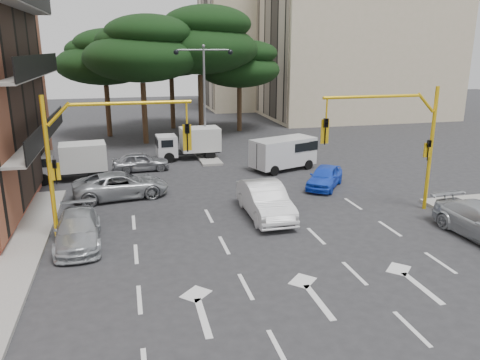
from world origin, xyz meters
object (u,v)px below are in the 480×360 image
object	(u,v)px
car_white_hatch	(265,200)
box_truck_a	(70,162)
car_silver_cross_a	(121,185)
box_truck_b	(189,144)
car_silver_wagon	(78,230)
signal_mast_right	(399,133)
car_blue_compact	(325,177)
van_white	(283,154)
signal_mast_left	(95,147)
car_silver_cross_b	(141,162)
street_lamp_center	(204,81)

from	to	relation	value
car_white_hatch	box_truck_a	size ratio (longest dim) A/B	1.09
car_silver_cross_a	box_truck_b	bearing A→B (deg)	-38.81
box_truck_a	car_silver_wagon	bearing A→B (deg)	-178.45
signal_mast_right	car_white_hatch	xyz separation A→B (m)	(-6.23, 0.84, -3.08)
car_blue_compact	van_white	distance (m)	4.54
signal_mast_left	car_blue_compact	size ratio (longest dim) A/B	1.63
car_blue_compact	car_silver_cross_a	distance (m)	11.30
car_silver_cross_b	car_blue_compact	bearing A→B (deg)	-125.51
box_truck_a	signal_mast_right	bearing A→B (deg)	-127.18
car_silver_cross_a	street_lamp_center	bearing A→B (deg)	-43.49
signal_mast_right	car_blue_compact	distance (m)	5.85
signal_mast_right	signal_mast_left	size ratio (longest dim) A/B	1.00
car_white_hatch	car_blue_compact	bearing A→B (deg)	38.70
street_lamp_center	car_silver_wagon	size ratio (longest dim) A/B	1.78
car_white_hatch	van_white	bearing A→B (deg)	65.65
street_lamp_center	box_truck_b	distance (m)	4.53
car_white_hatch	car_blue_compact	distance (m)	6.01
signal_mast_right	car_blue_compact	bearing A→B (deg)	108.49
car_blue_compact	van_white	bearing A→B (deg)	140.47
box_truck_b	street_lamp_center	bearing A→B (deg)	-70.56
car_silver_cross_b	van_white	bearing A→B (deg)	-105.18
car_white_hatch	street_lamp_center	bearing A→B (deg)	92.46
car_blue_compact	van_white	world-z (taller)	van_white
street_lamp_center	car_silver_wagon	xyz separation A→B (m)	(-7.72, -14.47, -4.79)
car_blue_compact	car_white_hatch	bearing A→B (deg)	-103.58
car_blue_compact	car_silver_wagon	bearing A→B (deg)	-121.01
car_white_hatch	box_truck_a	xyz separation A→B (m)	(-9.56, 8.90, 0.29)
van_white	box_truck_a	size ratio (longest dim) A/B	0.95
street_lamp_center	car_silver_cross_b	bearing A→B (deg)	-146.71
car_silver_wagon	car_silver_cross_b	xyz separation A→B (m)	(2.94, 11.34, -0.02)
signal_mast_right	car_silver_cross_a	world-z (taller)	signal_mast_right
car_blue_compact	car_silver_cross_b	xyz separation A→B (m)	(-10.04, 6.27, -0.01)
signal_mast_right	van_white	bearing A→B (deg)	105.75
box_truck_b	car_silver_wagon	bearing A→B (deg)	153.40
car_silver_cross_a	box_truck_a	xyz separation A→B (m)	(-2.98, 4.28, 0.40)
signal_mast_right	car_silver_cross_b	distance (m)	16.22
signal_mast_right	box_truck_b	distance (m)	15.99
car_silver_wagon	car_silver_cross_b	world-z (taller)	car_silver_wagon
signal_mast_right	box_truck_a	bearing A→B (deg)	148.33
street_lamp_center	box_truck_b	size ratio (longest dim) A/B	1.71
box_truck_b	car_white_hatch	bearing A→B (deg)	-173.51
car_silver_cross_b	street_lamp_center	bearing A→B (deg)	-60.25
car_silver_cross_b	car_silver_cross_a	bearing A→B (deg)	163.67
street_lamp_center	car_blue_compact	xyz separation A→B (m)	(5.26, -9.40, -4.80)
signal_mast_left	van_white	distance (m)	14.55
car_white_hatch	box_truck_a	distance (m)	13.07
street_lamp_center	car_white_hatch	size ratio (longest dim) A/B	1.60
car_silver_wagon	street_lamp_center	bearing A→B (deg)	58.93
car_blue_compact	box_truck_a	bearing A→B (deg)	-162.16
car_silver_wagon	box_truck_a	xyz separation A→B (m)	(-1.26, 10.21, 0.46)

